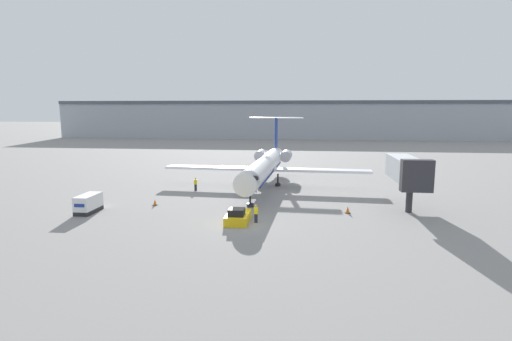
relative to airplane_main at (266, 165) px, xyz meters
name	(u,v)px	position (x,y,z in m)	size (l,w,h in m)	color
ground_plane	(239,224)	(-0.80, -19.87, -3.26)	(600.00, 600.00, 0.00)	gray
terminal_building	(287,120)	(-0.80, 100.13, 4.03)	(180.00, 16.80, 14.53)	#9EA3AD
airplane_main	(266,165)	(0.00, 0.00, 0.00)	(30.49, 30.32, 9.93)	white
pushback_tug	(238,217)	(-1.04, -19.24, -2.68)	(2.24, 4.18, 1.61)	yellow
luggage_cart	(88,204)	(-18.11, -17.36, -2.25)	(1.63, 3.64, 2.01)	#232326
worker_near_tug	(256,213)	(0.79, -19.16, -2.27)	(0.40, 0.26, 1.87)	#232838
worker_by_wing	(196,184)	(-9.53, -4.16, -2.30)	(0.40, 0.25, 1.81)	#232838
traffic_cone_left	(155,202)	(-12.03, -13.29, -2.92)	(0.58, 0.58, 0.71)	black
traffic_cone_right	(348,210)	(10.43, -14.29, -2.90)	(0.61, 0.61, 0.76)	black
jet_bridge	(407,170)	(17.22, -11.34, 1.18)	(3.20, 10.01, 6.19)	#2D2D33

